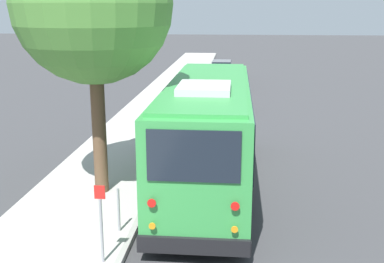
# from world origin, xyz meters

# --- Properties ---
(ground_plane) EXTENTS (160.00, 160.00, 0.00)m
(ground_plane) POSITION_xyz_m (0.00, 0.00, 0.00)
(ground_plane) COLOR #3D3D3F
(sidewalk_slab) EXTENTS (80.00, 3.39, 0.15)m
(sidewalk_slab) POSITION_xyz_m (0.00, 3.67, 0.07)
(sidewalk_slab) COLOR #B2AFA8
(sidewalk_slab) RESTS_ON ground
(curb_strip) EXTENTS (80.00, 0.14, 0.15)m
(curb_strip) POSITION_xyz_m (0.00, 1.90, 0.07)
(curb_strip) COLOR #9D9A94
(curb_strip) RESTS_ON ground
(shuttle_bus) EXTENTS (9.60, 2.58, 3.35)m
(shuttle_bus) POSITION_xyz_m (-1.35, 0.35, 1.79)
(shuttle_bus) COLOR green
(shuttle_bus) RESTS_ON ground
(parked_sedan_navy) EXTENTS (4.47, 1.70, 1.31)m
(parked_sedan_navy) POSITION_xyz_m (9.81, 0.87, 0.61)
(parked_sedan_navy) COLOR #19234C
(parked_sedan_navy) RESTS_ON ground
(parked_sedan_maroon) EXTENTS (4.23, 1.77, 1.29)m
(parked_sedan_maroon) POSITION_xyz_m (16.43, 0.61, 0.60)
(parked_sedan_maroon) COLOR maroon
(parked_sedan_maroon) RESTS_ON ground
(parked_sedan_gray) EXTENTS (4.19, 1.73, 1.28)m
(parked_sedan_gray) POSITION_xyz_m (21.78, 0.66, 0.59)
(parked_sedan_gray) COLOR slate
(parked_sedan_gray) RESTS_ON ground
(sign_post_near) EXTENTS (0.06, 0.22, 1.67)m
(sign_post_near) POSITION_xyz_m (-6.32, 2.21, 1.01)
(sign_post_near) COLOR gray
(sign_post_near) RESTS_ON sidewalk_slab
(sign_post_far) EXTENTS (0.06, 0.06, 1.06)m
(sign_post_far) POSITION_xyz_m (-4.89, 2.21, 0.68)
(sign_post_far) COLOR gray
(sign_post_far) RESTS_ON sidewalk_slab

